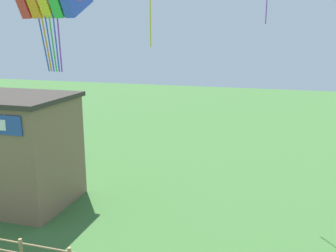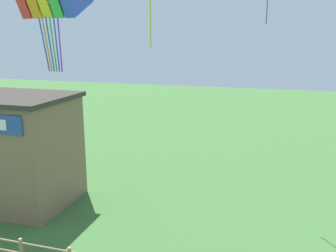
# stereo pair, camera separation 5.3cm
# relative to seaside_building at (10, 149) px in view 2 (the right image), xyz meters

# --- Properties ---
(seaside_building) EXTENTS (6.76, 4.77, 5.84)m
(seaside_building) POSITION_rel_seaside_building_xyz_m (0.00, 0.00, 0.00)
(seaside_building) COLOR #84664C
(seaside_building) RESTS_ON ground_plane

